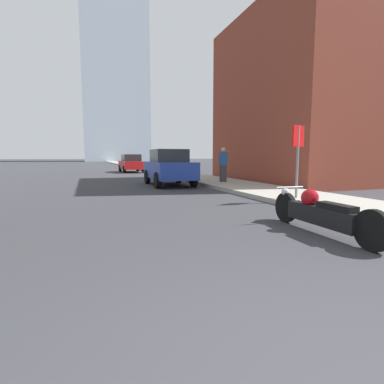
{
  "coord_description": "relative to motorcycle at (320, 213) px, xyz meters",
  "views": [
    {
      "loc": [
        -1.21,
        -0.86,
        1.35
      ],
      "look_at": [
        0.96,
        5.3,
        0.58
      ],
      "focal_mm": 28.0,
      "sensor_mm": 36.0,
      "label": 1
    }
  ],
  "objects": [
    {
      "name": "brick_storefront",
      "position": [
        9.27,
        9.61,
        4.0
      ],
      "size": [
        10.44,
        9.14,
        8.76
      ],
      "color": "brown",
      "rests_on": "ground_plane"
    },
    {
      "name": "sidewalk",
      "position": [
        2.51,
        36.72,
        -0.3
      ],
      "size": [
        2.67,
        240.0,
        0.15
      ],
      "color": "#9E998E",
      "rests_on": "ground_plane"
    },
    {
      "name": "parked_car_blue",
      "position": [
        -0.17,
        9.63,
        0.49
      ],
      "size": [
        1.86,
        3.92,
        1.7
      ],
      "rotation": [
        0.0,
        0.0,
        -0.01
      ],
      "color": "#1E3899",
      "rests_on": "ground_plane"
    },
    {
      "name": "stop_sign",
      "position": [
        1.96,
        3.09,
        1.21
      ],
      "size": [
        0.57,
        0.26,
        2.1
      ],
      "color": "slate",
      "rests_on": "sidewalk"
    },
    {
      "name": "motorcycle",
      "position": [
        0.0,
        0.0,
        0.0
      ],
      "size": [
        0.62,
        2.68,
        0.76
      ],
      "rotation": [
        0.0,
        0.0,
        -0.03
      ],
      "color": "black",
      "rests_on": "ground_plane"
    },
    {
      "name": "distant_tower",
      "position": [
        5.08,
        93.6,
        25.34
      ],
      "size": [
        18.76,
        18.76,
        51.43
      ],
      "color": "silver",
      "rests_on": "ground_plane"
    },
    {
      "name": "pedestrian",
      "position": [
        2.37,
        8.99,
        0.62
      ],
      "size": [
        0.36,
        0.23,
        1.65
      ],
      "color": "#38383D",
      "rests_on": "sidewalk"
    },
    {
      "name": "parked_car_red",
      "position": [
        -0.11,
        22.7,
        0.41
      ],
      "size": [
        1.91,
        4.31,
        1.57
      ],
      "rotation": [
        0.0,
        0.0,
        0.03
      ],
      "color": "red",
      "rests_on": "ground_plane"
    }
  ]
}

